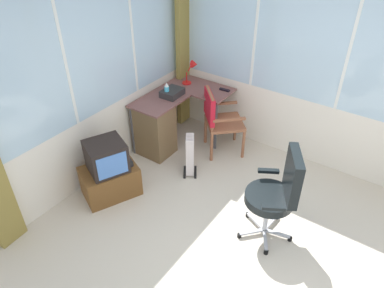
# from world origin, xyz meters

# --- Properties ---
(ground) EXTENTS (5.05, 5.61, 0.06)m
(ground) POSITION_xyz_m (0.00, 0.00, -0.03)
(ground) COLOR beige
(north_window_panel) EXTENTS (4.05, 0.07, 2.58)m
(north_window_panel) POSITION_xyz_m (0.00, 2.33, 1.29)
(north_window_panel) COLOR white
(north_window_panel) RESTS_ON ground
(east_window_panel) EXTENTS (0.07, 4.61, 2.58)m
(east_window_panel) POSITION_xyz_m (2.05, 0.00, 1.29)
(east_window_panel) COLOR white
(east_window_panel) RESTS_ON ground
(curtain_corner) EXTENTS (0.30, 0.08, 2.48)m
(curtain_corner) POSITION_xyz_m (1.92, 2.20, 1.24)
(curtain_corner) COLOR olive
(curtain_corner) RESTS_ON ground
(desk) EXTENTS (1.26, 0.94, 0.76)m
(desk) POSITION_xyz_m (1.04, 2.00, 0.41)
(desk) COLOR brown
(desk) RESTS_ON ground
(desk_lamp) EXTENTS (0.22, 0.19, 0.34)m
(desk_lamp) POSITION_xyz_m (1.81, 1.97, 0.98)
(desk_lamp) COLOR red
(desk_lamp) RESTS_ON desk
(tv_remote) EXTENTS (0.05, 0.15, 0.02)m
(tv_remote) POSITION_xyz_m (1.85, 1.46, 0.77)
(tv_remote) COLOR black
(tv_remote) RESTS_ON desk
(spray_bottle) EXTENTS (0.06, 0.06, 0.22)m
(spray_bottle) POSITION_xyz_m (1.24, 1.99, 0.86)
(spray_bottle) COLOR #48BDE2
(spray_bottle) RESTS_ON desk
(paper_tray) EXTENTS (0.31, 0.24, 0.09)m
(paper_tray) POSITION_xyz_m (1.32, 1.96, 0.81)
(paper_tray) COLOR #2B2A2A
(paper_tray) RESTS_ON desk
(wooden_armchair) EXTENTS (0.68, 0.68, 0.92)m
(wooden_armchair) POSITION_xyz_m (1.48, 1.35, 0.58)
(wooden_armchair) COLOR #93573A
(wooden_armchair) RESTS_ON ground
(office_chair) EXTENTS (0.62, 0.59, 1.06)m
(office_chair) POSITION_xyz_m (0.53, 0.04, 0.62)
(office_chair) COLOR #B7B7BF
(office_chair) RESTS_ON ground
(tv_on_stand) EXTENTS (0.77, 0.67, 0.74)m
(tv_on_stand) POSITION_xyz_m (0.00, 1.91, 0.33)
(tv_on_stand) COLOR brown
(tv_on_stand) RESTS_ON ground
(space_heater) EXTENTS (0.29, 0.27, 0.57)m
(space_heater) POSITION_xyz_m (0.88, 1.36, 0.29)
(space_heater) COLOR silver
(space_heater) RESTS_ON ground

